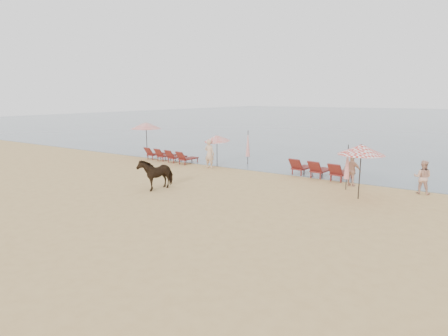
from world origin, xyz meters
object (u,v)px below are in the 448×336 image
object	(u,v)px
cow	(156,173)
beachgoer_right_a	(423,177)
umbrella_closed_right	(347,162)
umbrella_open_left_b	(217,138)
umbrella_open_left_a	(146,125)
beachgoer_left	(209,154)
lounger_cluster_left	(170,155)
lounger_cluster_right	(319,169)
umbrella_open_right	(361,150)
umbrella_closed_left	(248,144)
beachgoer_right_b	(352,171)

from	to	relation	value
cow	beachgoer_right_a	distance (m)	12.86
umbrella_closed_right	umbrella_open_left_b	bearing A→B (deg)	168.78
umbrella_open_left_a	beachgoer_left	xyz separation A→B (m)	(6.87, -1.33, -1.45)
beachgoer_left	umbrella_closed_right	bearing A→B (deg)	172.25
cow	lounger_cluster_left	bearing A→B (deg)	133.06
lounger_cluster_right	lounger_cluster_left	bearing A→B (deg)	-168.20
lounger_cluster_right	beachgoer_right_a	bearing A→B (deg)	-0.64
lounger_cluster_left	umbrella_closed_right	size ratio (longest dim) A/B	1.81
lounger_cluster_right	umbrella_closed_right	size ratio (longest dim) A/B	1.51
umbrella_open_left_b	beachgoer_left	bearing A→B (deg)	-101.83
umbrella_open_right	umbrella_closed_right	world-z (taller)	umbrella_open_right
cow	beachgoer_left	size ratio (longest dim) A/B	0.98
lounger_cluster_right	umbrella_open_left_b	bearing A→B (deg)	-169.48
umbrella_closed_left	cow	size ratio (longest dim) A/B	1.27
beachgoer_left	cow	bearing A→B (deg)	96.70
cow	beachgoer_left	distance (m)	5.98
lounger_cluster_right	umbrella_open_left_b	xyz separation A→B (m)	(-6.92, -0.23, 1.39)
umbrella_closed_right	lounger_cluster_left	bearing A→B (deg)	173.70
umbrella_closed_right	cow	distance (m)	9.51
umbrella_open_left_a	cow	size ratio (longest dim) A/B	1.45
lounger_cluster_left	beachgoer_right_b	bearing A→B (deg)	3.13
umbrella_open_right	umbrella_closed_left	size ratio (longest dim) A/B	1.08
umbrella_open_left_a	cow	xyz separation A→B (m)	(7.79, -7.24, -1.61)
umbrella_open_right	beachgoer_right_b	distance (m)	2.88
beachgoer_right_a	umbrella_open_right	bearing A→B (deg)	47.75
umbrella_open_left_b	umbrella_closed_right	xyz separation A→B (m)	(8.98, -1.78, -0.48)
umbrella_open_left_b	cow	size ratio (longest dim) A/B	1.18
lounger_cluster_right	umbrella_closed_right	distance (m)	3.02
lounger_cluster_right	beachgoer_left	bearing A→B (deg)	-162.12
umbrella_open_left_a	umbrella_open_right	distance (m)	17.18
lounger_cluster_right	umbrella_closed_left	size ratio (longest dim) A/B	1.46
umbrella_open_left_b	beachgoer_right_b	world-z (taller)	umbrella_open_left_b
lounger_cluster_left	beachgoer_right_a	distance (m)	16.08
lounger_cluster_right	umbrella_open_left_a	bearing A→B (deg)	-172.23
lounger_cluster_left	beachgoer_right_a	size ratio (longest dim) A/B	2.53
beachgoer_left	lounger_cluster_left	bearing A→B (deg)	-9.92
lounger_cluster_right	cow	bearing A→B (deg)	-121.77
umbrella_closed_left	beachgoer_left	xyz separation A→B (m)	(-1.43, -2.48, -0.49)
beachgoer_right_b	cow	bearing A→B (deg)	48.21
lounger_cluster_left	umbrella_open_left_b	bearing A→B (deg)	10.96
cow	umbrella_closed_right	bearing A→B (deg)	38.42
umbrella_open_left_b	beachgoer_right_b	xyz separation A→B (m)	(9.01, -0.91, -1.05)
cow	beachgoer_left	world-z (taller)	beachgoer_left
cow	beachgoer_left	bearing A→B (deg)	105.27
umbrella_closed_left	beachgoer_right_b	bearing A→B (deg)	-18.22
umbrella_closed_left	cow	world-z (taller)	umbrella_closed_left
beachgoer_left	beachgoer_right_a	distance (m)	12.21
lounger_cluster_right	beachgoer_right_a	distance (m)	5.38
umbrella_open_left_b	beachgoer_right_a	distance (m)	12.29
lounger_cluster_right	umbrella_open_left_b	world-z (taller)	umbrella_open_left_b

